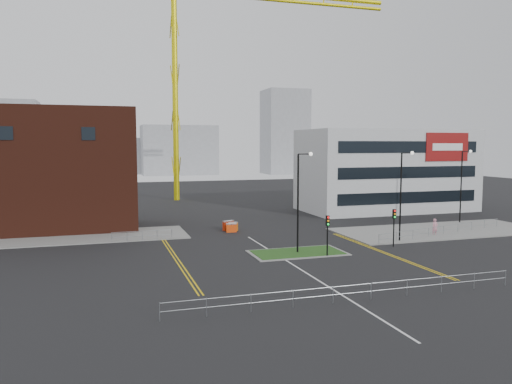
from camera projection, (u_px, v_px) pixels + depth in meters
ground at (313, 277)px, 37.11m from camera, size 200.00×200.00×0.00m
pavement_left at (51, 239)px, 52.03m from camera, size 28.00×8.00×0.12m
pavement_right at (440, 230)px, 56.96m from camera, size 24.00×10.00×0.12m
island_kerb at (298, 253)px, 45.30m from camera, size 8.60×4.60×0.08m
grass_island at (298, 253)px, 45.30m from camera, size 8.00×4.00×0.12m
brick_building at (25, 171)px, 56.20m from camera, size 24.20×10.07×14.24m
office_block at (386, 170)px, 74.66m from camera, size 25.00×12.20×12.00m
tower_crane at (206, 39)px, 87.66m from camera, size 53.01×1.82×41.21m
streetlamp_island at (300, 194)px, 44.85m from camera, size 1.46×0.36×9.18m
streetlamp_right_near at (403, 189)px, 50.33m from camera, size 1.46×0.36×9.18m
streetlamp_right_far at (463, 180)px, 62.10m from camera, size 1.46×0.36×9.18m
traffic_light_island at (328, 228)px, 43.74m from camera, size 0.28×0.33×3.65m
traffic_light_right at (394, 220)px, 48.02m from camera, size 0.28×0.33×3.65m
railing_front at (352, 289)px, 31.33m from camera, size 24.05×0.05×1.10m
railing_left at (142, 234)px, 50.85m from camera, size 6.05×0.05×1.10m
railing_right at (444, 228)px, 54.07m from camera, size 19.05×5.05×1.10m
centre_line at (303, 271)px, 39.01m from camera, size 0.15×30.00×0.01m
yellow_left_a at (173, 257)px, 43.92m from camera, size 0.12×24.00×0.01m
yellow_left_b at (176, 256)px, 44.01m from camera, size 0.12×24.00×0.01m
yellow_right_a at (382, 252)px, 45.64m from camera, size 0.12×20.00×0.01m
yellow_right_b at (385, 252)px, 45.73m from camera, size 0.12×20.00×0.01m
skyline_a at (4, 140)px, 138.10m from camera, size 18.00×12.00×22.00m
skyline_b at (179, 150)px, 162.79m from camera, size 24.00×12.00×16.00m
skyline_c at (285, 132)px, 167.91m from camera, size 14.00×12.00×28.00m
skyline_d at (121, 156)px, 167.11m from camera, size 30.00×12.00×12.00m
pedestrian at (435, 227)px, 53.82m from camera, size 0.69×0.45×1.89m
barrier_left at (228, 225)px, 57.37m from camera, size 1.40×0.92×1.12m
barrier_mid at (233, 226)px, 56.86m from camera, size 1.25×0.73×1.00m
barrier_right at (231, 228)px, 56.08m from camera, size 1.19×0.42×0.99m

